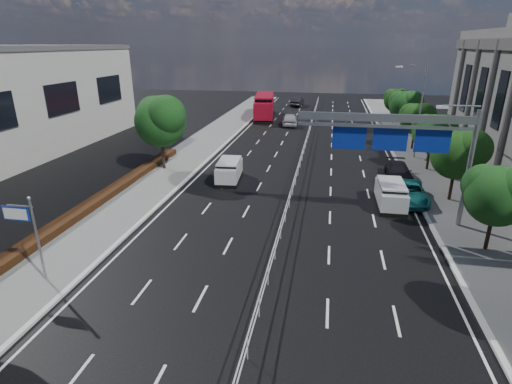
# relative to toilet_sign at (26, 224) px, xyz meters

# --- Properties ---
(ground) EXTENTS (160.00, 160.00, 0.00)m
(ground) POSITION_rel_toilet_sign_xyz_m (10.95, 0.00, -2.94)
(ground) COLOR black
(ground) RESTS_ON ground
(sidewalk_near) EXTENTS (5.00, 140.00, 0.14)m
(sidewalk_near) POSITION_rel_toilet_sign_xyz_m (-0.55, 0.00, -2.87)
(sidewalk_near) COLOR slate
(sidewalk_near) RESTS_ON ground
(kerb_near) EXTENTS (0.25, 140.00, 0.15)m
(kerb_near) POSITION_rel_toilet_sign_xyz_m (1.95, 0.00, -2.87)
(kerb_near) COLOR silver
(kerb_near) RESTS_ON ground
(kerb_far) EXTENTS (0.25, 140.00, 0.15)m
(kerb_far) POSITION_rel_toilet_sign_xyz_m (19.95, 0.00, -2.87)
(kerb_far) COLOR silver
(kerb_far) RESTS_ON ground
(median_fence) EXTENTS (0.05, 85.00, 1.02)m
(median_fence) POSITION_rel_toilet_sign_xyz_m (10.95, 22.50, -2.42)
(median_fence) COLOR silver
(median_fence) RESTS_ON ground
(hedge_near) EXTENTS (1.00, 36.00, 0.44)m
(hedge_near) POSITION_rel_toilet_sign_xyz_m (-2.35, 5.00, -2.58)
(hedge_near) COLOR black
(hedge_near) RESTS_ON sidewalk_near
(toilet_sign) EXTENTS (1.62, 0.18, 4.34)m
(toilet_sign) POSITION_rel_toilet_sign_xyz_m (0.00, 0.00, 0.00)
(toilet_sign) COLOR gray
(toilet_sign) RESTS_ON ground
(overhead_gantry) EXTENTS (10.24, 0.38, 7.45)m
(overhead_gantry) POSITION_rel_toilet_sign_xyz_m (17.69, 10.05, 2.66)
(overhead_gantry) COLOR gray
(overhead_gantry) RESTS_ON ground
(streetlight_far) EXTENTS (2.78, 2.40, 9.00)m
(streetlight_far) POSITION_rel_toilet_sign_xyz_m (21.46, 26.00, 2.27)
(streetlight_far) COLOR gray
(streetlight_far) RESTS_ON ground
(near_tree_back) EXTENTS (4.84, 4.51, 6.69)m
(near_tree_back) POSITION_rel_toilet_sign_xyz_m (-0.99, 17.97, 1.67)
(near_tree_back) COLOR black
(near_tree_back) RESTS_ON ground
(far_tree_c) EXTENTS (3.52, 3.28, 4.94)m
(far_tree_c) POSITION_rel_toilet_sign_xyz_m (22.20, 6.98, 0.48)
(far_tree_c) COLOR black
(far_tree_c) RESTS_ON ground
(far_tree_d) EXTENTS (3.85, 3.59, 5.34)m
(far_tree_d) POSITION_rel_toilet_sign_xyz_m (22.20, 14.48, 0.74)
(far_tree_d) COLOR black
(far_tree_d) RESTS_ON ground
(far_tree_e) EXTENTS (3.63, 3.38, 5.13)m
(far_tree_e) POSITION_rel_toilet_sign_xyz_m (22.20, 21.98, 0.61)
(far_tree_e) COLOR black
(far_tree_e) RESTS_ON ground
(far_tree_f) EXTENTS (3.52, 3.28, 5.02)m
(far_tree_f) POSITION_rel_toilet_sign_xyz_m (22.20, 29.48, 0.55)
(far_tree_f) COLOR black
(far_tree_f) RESTS_ON ground
(far_tree_g) EXTENTS (3.96, 3.69, 5.45)m
(far_tree_g) POSITION_rel_toilet_sign_xyz_m (22.20, 36.98, 0.81)
(far_tree_g) COLOR black
(far_tree_g) RESTS_ON ground
(far_tree_h) EXTENTS (3.41, 3.18, 4.91)m
(far_tree_h) POSITION_rel_toilet_sign_xyz_m (22.20, 44.48, 0.48)
(far_tree_h) COLOR black
(far_tree_h) RESTS_ON ground
(white_minivan) EXTENTS (2.09, 4.19, 1.76)m
(white_minivan) POSITION_rel_toilet_sign_xyz_m (5.47, 16.06, -2.08)
(white_minivan) COLOR black
(white_minivan) RESTS_ON ground
(red_bus) EXTENTS (4.13, 11.77, 3.44)m
(red_bus) POSITION_rel_toilet_sign_xyz_m (3.45, 46.25, -1.15)
(red_bus) COLOR black
(red_bus) RESTS_ON ground
(near_car_silver) EXTENTS (2.59, 5.15, 1.68)m
(near_car_silver) POSITION_rel_toilet_sign_xyz_m (7.92, 40.55, -2.10)
(near_car_silver) COLOR #ADAFB5
(near_car_silver) RESTS_ON ground
(near_car_dark) EXTENTS (2.17, 4.87, 1.55)m
(near_car_dark) POSITION_rel_toilet_sign_xyz_m (7.42, 58.89, -2.17)
(near_car_dark) COLOR black
(near_car_dark) RESTS_ON ground
(silver_minivan) EXTENTS (1.81, 4.18, 1.73)m
(silver_minivan) POSITION_rel_toilet_sign_xyz_m (17.82, 12.76, -2.09)
(silver_minivan) COLOR black
(silver_minivan) RESTS_ON ground
(parked_car_teal) EXTENTS (2.32, 4.99, 1.38)m
(parked_car_teal) POSITION_rel_toilet_sign_xyz_m (19.25, 13.91, -2.25)
(parked_car_teal) COLOR #17686B
(parked_car_teal) RESTS_ON ground
(parked_car_dark) EXTENTS (1.91, 4.62, 1.34)m
(parked_car_dark) POSITION_rel_toilet_sign_xyz_m (19.25, 19.00, -2.28)
(parked_car_dark) COLOR black
(parked_car_dark) RESTS_ON ground
(pedestrian_b) EXTENTS (0.94, 0.75, 1.86)m
(pedestrian_b) POSITION_rel_toilet_sign_xyz_m (22.79, 24.95, -1.88)
(pedestrian_b) COLOR gray
(pedestrian_b) RESTS_ON sidewalk_far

